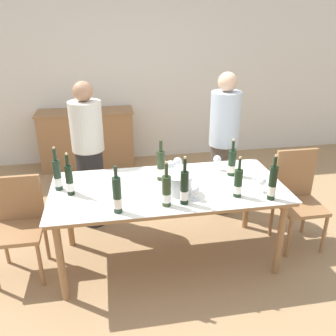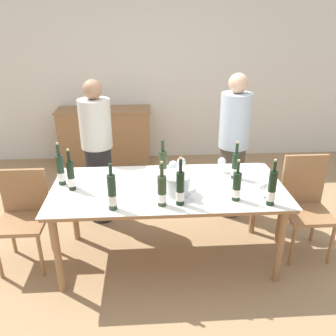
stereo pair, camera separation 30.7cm
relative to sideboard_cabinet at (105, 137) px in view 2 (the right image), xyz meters
name	(u,v)px [view 2 (the right image)]	position (x,y,z in m)	size (l,w,h in m)	color
ground_plane	(168,257)	(0.81, -2.42, -0.43)	(12.00, 12.00, 0.00)	#A37F56
back_wall	(156,69)	(0.81, 0.29, 0.97)	(8.00, 0.10, 2.80)	silver
sideboard_cabinet	(105,137)	(0.00, 0.00, 0.00)	(1.39, 0.46, 0.87)	#996B42
dining_table	(168,193)	(0.81, -2.42, 0.27)	(2.05, 0.95, 0.77)	#996B42
ice_bucket	(177,184)	(0.88, -2.56, 0.43)	(0.23, 0.23, 0.17)	silver
wine_bottle_0	(162,191)	(0.74, -2.75, 0.46)	(0.07, 0.07, 0.38)	#28381E
wine_bottle_1	(236,166)	(1.44, -2.28, 0.46)	(0.07, 0.07, 0.36)	black
wine_bottle_2	(112,193)	(0.35, -2.78, 0.48)	(0.07, 0.07, 0.39)	#1E3323
wine_bottle_3	(163,166)	(0.77, -2.27, 0.47)	(0.08, 0.08, 0.38)	#28381E
wine_bottle_4	(272,189)	(1.60, -2.79, 0.48)	(0.07, 0.07, 0.39)	black
wine_bottle_5	(237,187)	(1.35, -2.70, 0.46)	(0.07, 0.07, 0.36)	black
wine_bottle_6	(180,189)	(0.88, -2.74, 0.48)	(0.07, 0.07, 0.41)	black
wine_bottle_7	(61,170)	(-0.14, -2.31, 0.47)	(0.07, 0.07, 0.39)	#1E3323
wine_bottle_8	(71,176)	(-0.03, -2.42, 0.47)	(0.06, 0.06, 0.38)	black
wine_glass_0	(262,186)	(1.58, -2.66, 0.43)	(0.08, 0.08, 0.14)	white
wine_glass_1	(181,163)	(0.95, -2.14, 0.45)	(0.09, 0.09, 0.15)	white
wine_glass_2	(192,191)	(0.99, -2.69, 0.43)	(0.07, 0.07, 0.13)	white
wine_glass_3	(222,162)	(1.34, -2.14, 0.44)	(0.08, 0.08, 0.15)	white
wine_glass_4	(173,165)	(0.87, -2.20, 0.44)	(0.09, 0.09, 0.15)	white
chair_right_end	(305,200)	(2.13, -2.33, 0.11)	(0.42, 0.42, 0.96)	#996B42
chair_left_end	(23,212)	(-0.51, -2.34, 0.08)	(0.42, 0.42, 0.89)	#996B42
person_host	(98,154)	(0.10, -1.64, 0.36)	(0.33, 0.33, 1.58)	#262628
person_guest_left	(233,148)	(1.58, -1.62, 0.38)	(0.33, 0.33, 1.63)	#51473D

